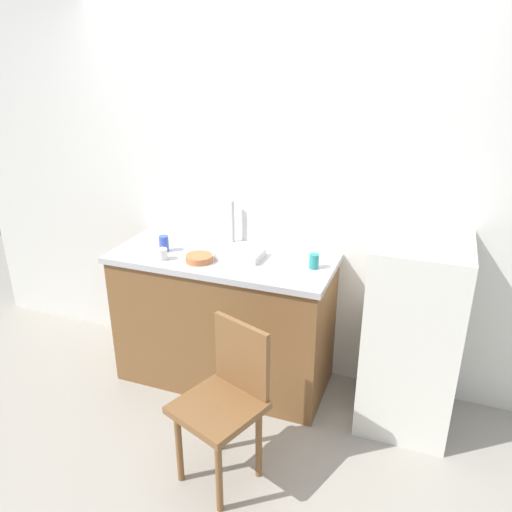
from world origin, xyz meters
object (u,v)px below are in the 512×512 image
object	(u,v)px
terracotta_bowl	(199,258)
cup_blue	(164,244)
dish_tray	(240,254)
cup_teal	(314,261)
refrigerator	(412,335)
chair	(226,397)
cup_white	(162,254)

from	to	relation	value
terracotta_bowl	cup_blue	distance (m)	0.30
dish_tray	terracotta_bowl	world-z (taller)	dish_tray
terracotta_bowl	cup_teal	size ratio (longest dim) A/B	1.86
cup_blue	cup_teal	bearing A→B (deg)	4.24
dish_tray	cup_teal	distance (m)	0.48
cup_blue	terracotta_bowl	bearing A→B (deg)	-14.59
cup_blue	refrigerator	bearing A→B (deg)	2.74
cup_blue	cup_teal	xyz separation A→B (m)	(0.99, 0.07, -0.01)
refrigerator	chair	world-z (taller)	refrigerator
dish_tray	terracotta_bowl	size ratio (longest dim) A/B	1.64
cup_blue	dish_tray	bearing A→B (deg)	8.09
chair	cup_blue	distance (m)	1.16
dish_tray	cup_blue	world-z (taller)	cup_blue
dish_tray	chair	bearing A→B (deg)	-73.33
chair	cup_teal	size ratio (longest dim) A/B	9.73
refrigerator	cup_blue	distance (m)	1.66
chair	cup_blue	xyz separation A→B (m)	(-0.75, 0.73, 0.49)
terracotta_bowl	cup_teal	distance (m)	0.72
cup_teal	cup_blue	bearing A→B (deg)	-175.76
cup_blue	cup_teal	distance (m)	1.00
cup_white	cup_blue	bearing A→B (deg)	115.38
refrigerator	cup_white	bearing A→B (deg)	-172.36
dish_tray	cup_blue	bearing A→B (deg)	-171.91
dish_tray	cup_blue	distance (m)	0.52
chair	cup_white	world-z (taller)	cup_white
dish_tray	cup_teal	size ratio (longest dim) A/B	3.06
terracotta_bowl	cup_white	bearing A→B (deg)	-166.79
chair	cup_blue	size ratio (longest dim) A/B	8.56
terracotta_bowl	refrigerator	bearing A→B (deg)	6.64
cup_white	cup_teal	bearing A→B (deg)	12.36
dish_tray	cup_white	xyz separation A→B (m)	(-0.45, -0.20, 0.01)
chair	cup_teal	distance (m)	0.97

